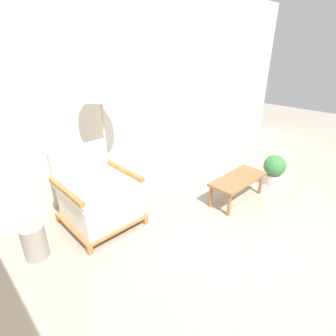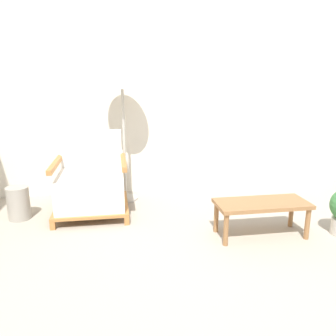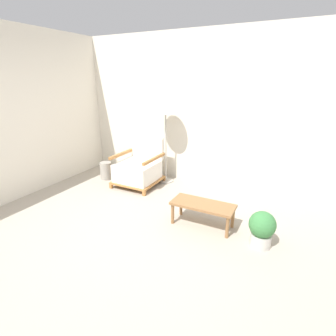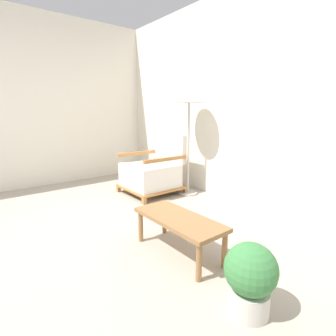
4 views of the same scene
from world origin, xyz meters
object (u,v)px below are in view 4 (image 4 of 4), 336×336
floor_lamp (189,99)px  potted_plant (250,277)px  armchair (153,173)px  coffee_table (179,222)px  vase (125,173)px

floor_lamp → potted_plant: floor_lamp is taller
armchair → potted_plant: 2.53m
coffee_table → potted_plant: potted_plant is taller
floor_lamp → coffee_table: (1.19, -1.20, -1.08)m
coffee_table → potted_plant: 0.79m
coffee_table → armchair: bearing=152.1°
armchair → vase: 0.75m
potted_plant → armchair: bearing=158.0°
coffee_table → vase: bearing=161.6°
armchair → floor_lamp: (0.37, 0.37, 1.06)m
armchair → potted_plant: armchair is taller
coffee_table → vase: 2.43m
coffee_table → potted_plant: bearing=-8.7°
armchair → coffee_table: size_ratio=1.02×
coffee_table → floor_lamp: bearing=134.8°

